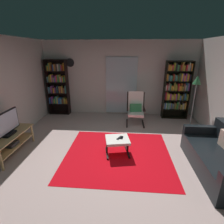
{
  "coord_description": "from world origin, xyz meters",
  "views": [
    {
      "loc": [
        0.25,
        -3.28,
        2.25
      ],
      "look_at": [
        -0.08,
        0.72,
        0.81
      ],
      "focal_mm": 27.57,
      "sensor_mm": 36.0,
      "label": 1
    }
  ],
  "objects": [
    {
      "name": "cell_phone",
      "position": [
        0.18,
        0.2,
        0.39
      ],
      "size": [
        0.08,
        0.15,
        0.01
      ],
      "primitive_type": "cube",
      "rotation": [
        0.0,
        0.0,
        -0.11
      ],
      "color": "black",
      "rests_on": "ottoman"
    },
    {
      "name": "television",
      "position": [
        -2.33,
        -0.04,
        0.73
      ],
      "size": [
        0.2,
        0.81,
        0.54
      ],
      "color": "black",
      "rests_on": "tv_stand"
    },
    {
      "name": "lounge_armchair",
      "position": [
        0.58,
        1.98,
        0.53
      ],
      "size": [
        0.56,
        0.65,
        1.02
      ],
      "color": "black",
      "rests_on": "ground"
    },
    {
      "name": "wall_back",
      "position": [
        0.0,
        2.9,
        1.3
      ],
      "size": [
        5.6,
        0.06,
        2.6
      ],
      "primitive_type": "cube",
      "color": "beige",
      "rests_on": "ground"
    },
    {
      "name": "tv_remote",
      "position": [
        0.12,
        0.16,
        0.39
      ],
      "size": [
        0.11,
        0.15,
        0.02
      ],
      "primitive_type": "cube",
      "rotation": [
        0.0,
        0.0,
        -0.51
      ],
      "color": "black",
      "rests_on": "ottoman"
    },
    {
      "name": "bookshelf_near_sofa",
      "position": [
        1.96,
        2.6,
        1.05
      ],
      "size": [
        0.84,
        0.3,
        1.95
      ],
      "color": "black",
      "rests_on": "ground"
    },
    {
      "name": "area_rug",
      "position": [
        0.11,
        0.11,
        0.0
      ],
      "size": [
        2.37,
        2.17,
        0.01
      ],
      "primitive_type": "cube",
      "color": "red",
      "rests_on": "ground"
    },
    {
      "name": "tv_stand",
      "position": [
        -2.33,
        -0.05,
        0.32
      ],
      "size": [
        0.48,
        1.28,
        0.48
      ],
      "color": "tan",
      "rests_on": "ground"
    },
    {
      "name": "floor_lamp_by_shelf",
      "position": [
        2.29,
        1.85,
        1.33
      ],
      "size": [
        0.24,
        0.24,
        1.58
      ],
      "color": "#A5A5AD",
      "rests_on": "ground"
    },
    {
      "name": "wall_clock",
      "position": [
        -1.72,
        2.82,
        1.85
      ],
      "size": [
        0.29,
        0.03,
        0.29
      ],
      "color": "silver"
    },
    {
      "name": "ottoman",
      "position": [
        0.09,
        0.15,
        0.32
      ],
      "size": [
        0.6,
        0.57,
        0.39
      ],
      "color": "white",
      "rests_on": "ground"
    },
    {
      "name": "leather_sofa",
      "position": [
        2.14,
        -0.31,
        0.3
      ],
      "size": [
        0.87,
        1.8,
        0.8
      ],
      "color": "black",
      "rests_on": "ground"
    },
    {
      "name": "ground_plane",
      "position": [
        0.0,
        0.0,
        0.0
      ],
      "size": [
        7.02,
        7.02,
        0.0
      ],
      "primitive_type": "plane",
      "color": "#B49A96"
    },
    {
      "name": "glass_door_panel",
      "position": [
        0.08,
        2.83,
        1.05
      ],
      "size": [
        1.1,
        0.01,
        2.0
      ],
      "primitive_type": "cube",
      "color": "silver"
    },
    {
      "name": "bookshelf_near_tv",
      "position": [
        -2.2,
        2.7,
        1.04
      ],
      "size": [
        0.73,
        0.3,
        1.97
      ],
      "color": "black",
      "rests_on": "ground"
    }
  ]
}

